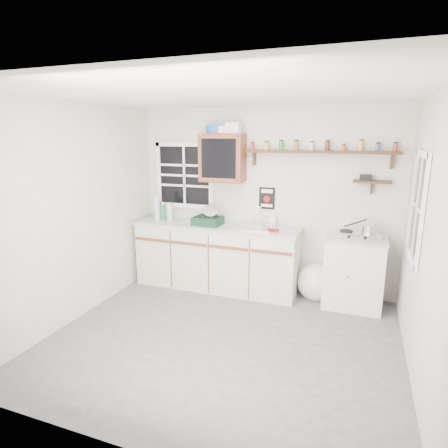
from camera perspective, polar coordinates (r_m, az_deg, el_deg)
The scene contains 18 objects.
room at distance 3.73m, azimuth -0.05°, elevation -0.16°, with size 3.64×3.24×2.54m.
main_cabinet at distance 5.31m, azimuth -1.12°, elevation -4.90°, with size 2.31×0.63×0.92m.
right_cabinet at distance 5.01m, azimuth 19.10°, elevation -6.85°, with size 0.73×0.57×0.91m.
sink at distance 5.02m, azimuth 4.59°, elevation -0.42°, with size 0.52×0.44×0.29m.
upper_cabinet at distance 5.18m, azimuth -0.24°, elevation 10.04°, with size 0.60×0.32×0.65m.
upper_cabinet_clutter at distance 5.17m, azimuth -0.34°, elevation 14.29°, with size 0.48×0.24×0.14m.
spice_shelf at distance 4.95m, azimuth 14.24°, elevation 10.70°, with size 1.91×0.18×0.35m.
secondary_shelf at distance 4.96m, azimuth 21.38°, elevation 6.11°, with size 0.45×0.16×0.24m.
warning_sign at distance 5.20m, azimuth 6.55°, elevation 3.92°, with size 0.22×0.02×0.30m.
window_back at distance 5.59m, azimuth -6.04°, elevation 7.37°, with size 0.93×0.03×0.98m.
window_right at distance 4.04m, azimuth 27.46°, elevation 2.29°, with size 0.03×0.78×1.08m.
water_bottles at distance 5.49m, azimuth -9.38°, elevation 2.00°, with size 0.27×0.12×0.35m.
dish_rack at distance 5.14m, azimuth -2.34°, elevation 0.85°, with size 0.40×0.31×0.29m.
soap_bottle at distance 5.16m, azimuth 7.55°, elevation 0.73°, with size 0.08×0.08×0.17m, color white.
rag at distance 4.86m, azimuth 7.49°, elevation -0.99°, with size 0.14×0.12×0.02m, color maroon.
hotplate at distance 4.85m, azimuth 19.64°, elevation -1.50°, with size 0.52×0.29×0.08m.
saucepan at distance 4.83m, azimuth 21.16°, elevation -0.66°, with size 0.38×0.27×0.17m.
trash_bag at distance 5.18m, azimuth 13.82°, elevation -8.60°, with size 0.45×0.41×0.52m.
Camera 1 is at (1.25, -3.40, 2.11)m, focal length 30.00 mm.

